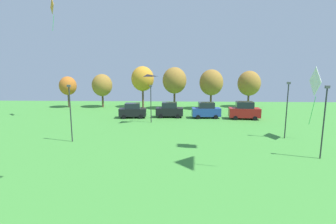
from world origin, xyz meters
The scene contains 17 objects.
kite_flying_0 centered at (-19.38, 39.89, 16.16)m, with size 1.35×1.83×4.51m.
kite_flying_1 centered at (-5.58, 37.05, 6.26)m, with size 1.98×1.80×0.32m.
kite_flying_9 centered at (13.05, 29.51, 6.17)m, with size 0.49×3.07×6.20m.
parked_car_leftmost centered at (-8.36, 40.84, 1.13)m, with size 4.26×2.22×2.29m.
parked_car_second_from_left centered at (-2.69, 41.44, 1.16)m, with size 4.21×1.97×2.36m.
parked_car_third_from_left centered at (2.98, 41.08, 1.20)m, with size 4.41×2.11×2.44m.
parked_car_rightmost_in_row centered at (8.64, 40.46, 1.29)m, with size 4.68×2.36×2.65m.
light_post_0 centered at (-5.18, 37.54, 3.03)m, with size 0.36×0.20×5.29m.
light_post_1 centered at (10.97, 23.42, 3.57)m, with size 0.36×0.20×6.33m.
light_post_2 centered at (10.48, 29.87, 3.52)m, with size 0.36×0.20×6.24m.
light_post_3 centered at (-12.62, 27.75, 3.41)m, with size 0.36×0.20×6.03m.
treeline_tree_0 centered at (-22.47, 50.76, 4.16)m, with size 3.23×3.23×5.96m.
treeline_tree_1 centered at (-15.98, 51.27, 4.27)m, with size 3.86×3.86×6.41m.
treeline_tree_2 centered at (-8.12, 51.28, 5.51)m, with size 4.29×4.29×7.89m.
treeline_tree_3 centered at (-2.01, 49.65, 5.28)m, with size 4.39×4.39×7.72m.
treeline_tree_4 centered at (4.71, 49.51, 4.94)m, with size 4.30×4.30×7.32m.
treeline_tree_5 centered at (12.25, 52.04, 4.64)m, with size 4.32×4.32×7.03m.
Camera 1 is at (-1.46, 1.25, 7.93)m, focal length 28.00 mm.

